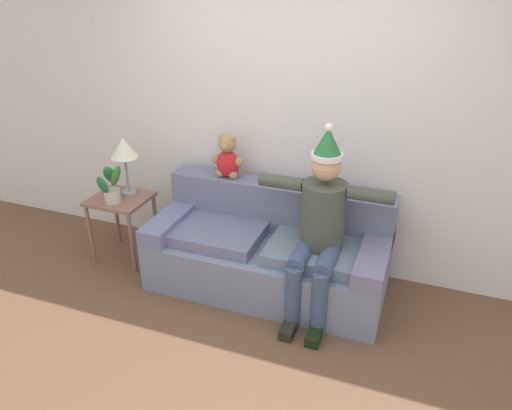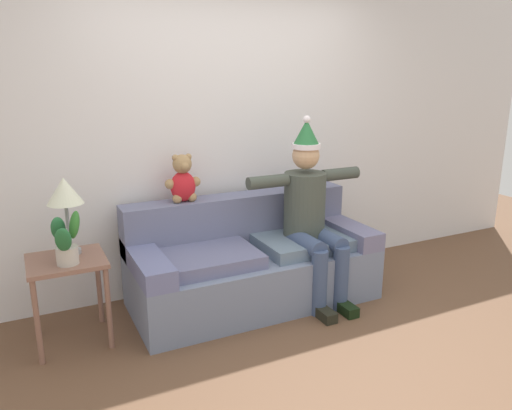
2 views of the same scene
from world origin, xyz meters
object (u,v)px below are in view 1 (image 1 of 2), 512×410
person_seated (320,223)px  side_table (121,208)px  couch (269,250)px  table_lamp (124,151)px  teddy_bear (228,158)px  potted_plant (111,186)px

person_seated → side_table: (-1.86, 0.11, -0.25)m
couch → table_lamp: 1.54m
couch → teddy_bear: 0.86m
couch → side_table: bearing=-177.6°
couch → side_table: (-1.41, -0.06, 0.18)m
teddy_bear → person_seated: bearing=-24.2°
table_lamp → teddy_bear: bearing=13.7°
teddy_bear → side_table: teddy_bear is taller
teddy_bear → table_lamp: (-0.89, -0.22, 0.03)m
person_seated → teddy_bear: bearing=155.8°
side_table → potted_plant: potted_plant is taller
couch → teddy_bear: bearing=152.2°
teddy_bear → table_lamp: 0.92m
side_table → person_seated: bearing=-3.3°
couch → teddy_bear: (-0.47, 0.25, 0.68)m
couch → person_seated: bearing=-20.1°
couch → person_seated: 0.64m
side_table → potted_plant: bearing=-86.4°
person_seated → table_lamp: 1.85m
side_table → potted_plant: (0.01, -0.11, 0.27)m
teddy_bear → potted_plant: (-0.93, -0.42, -0.23)m
teddy_bear → side_table: (-0.93, -0.31, -0.50)m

